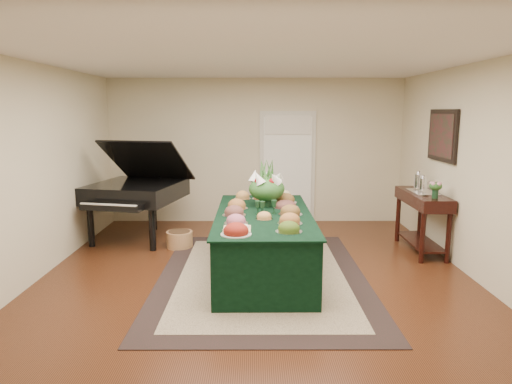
{
  "coord_description": "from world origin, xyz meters",
  "views": [
    {
      "loc": [
        -0.01,
        -5.6,
        2.1
      ],
      "look_at": [
        0.0,
        0.3,
        1.05
      ],
      "focal_mm": 32.0,
      "sensor_mm": 36.0,
      "label": 1
    }
  ],
  "objects_px": {
    "buffet_table": "(264,243)",
    "grand_piano": "(137,191)",
    "floral_centerpiece": "(267,184)",
    "mahogany_sideboard": "(423,206)"
  },
  "relations": [
    {
      "from": "grand_piano",
      "to": "mahogany_sideboard",
      "type": "distance_m",
      "value": 4.5
    },
    {
      "from": "floral_centerpiece",
      "to": "mahogany_sideboard",
      "type": "relative_size",
      "value": 0.4
    },
    {
      "from": "buffet_table",
      "to": "grand_piano",
      "type": "xyz_separation_m",
      "value": [
        -2.05,
        1.6,
        0.42
      ]
    },
    {
      "from": "mahogany_sideboard",
      "to": "buffet_table",
      "type": "bearing_deg",
      "value": -159.01
    },
    {
      "from": "grand_piano",
      "to": "floral_centerpiece",
      "type": "bearing_deg",
      "value": -28.18
    },
    {
      "from": "buffet_table",
      "to": "mahogany_sideboard",
      "type": "bearing_deg",
      "value": 20.99
    },
    {
      "from": "buffet_table",
      "to": "floral_centerpiece",
      "type": "distance_m",
      "value": 0.85
    },
    {
      "from": "buffet_table",
      "to": "grand_piano",
      "type": "distance_m",
      "value": 2.63
    },
    {
      "from": "floral_centerpiece",
      "to": "mahogany_sideboard",
      "type": "distance_m",
      "value": 2.42
    },
    {
      "from": "buffet_table",
      "to": "mahogany_sideboard",
      "type": "height_order",
      "value": "mahogany_sideboard"
    }
  ]
}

